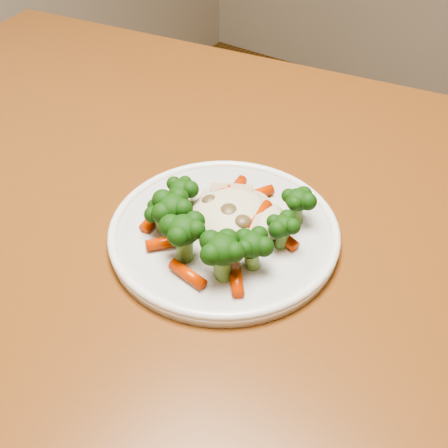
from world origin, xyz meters
TOP-DOWN VIEW (x-y plane):
  - dining_table at (-0.21, -0.33)m, footprint 1.40×1.04m
  - plate at (-0.22, -0.33)m, footprint 0.24×0.24m
  - meal at (-0.22, -0.34)m, footprint 0.16×0.17m

SIDE VIEW (x-z plane):
  - dining_table at x=-0.21m, z-range 0.28..1.03m
  - plate at x=-0.22m, z-range 0.75..0.76m
  - meal at x=-0.22m, z-range 0.76..0.81m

